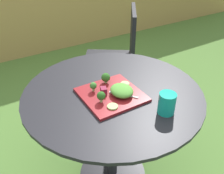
{
  "coord_description": "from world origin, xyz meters",
  "views": [
    {
      "loc": [
        -0.57,
        -0.93,
        1.44
      ],
      "look_at": [
        -0.01,
        -0.02,
        0.75
      ],
      "focal_mm": 39.54,
      "sensor_mm": 36.0,
      "label": 1
    }
  ],
  "objects_px": {
    "patio_chair": "(119,52)",
    "fork": "(121,94)",
    "salad_plate": "(111,95)",
    "drinking_glass": "(167,104)"
  },
  "relations": [
    {
      "from": "drinking_glass",
      "to": "fork",
      "type": "xyz_separation_m",
      "value": [
        -0.11,
        0.22,
        -0.03
      ]
    },
    {
      "from": "patio_chair",
      "to": "fork",
      "type": "relative_size",
      "value": 6.7
    },
    {
      "from": "salad_plate",
      "to": "drinking_glass",
      "type": "relative_size",
      "value": 2.84
    },
    {
      "from": "patio_chair",
      "to": "drinking_glass",
      "type": "distance_m",
      "value": 1.08
    },
    {
      "from": "patio_chair",
      "to": "drinking_glass",
      "type": "xyz_separation_m",
      "value": [
        -0.38,
        -0.99,
        0.23
      ]
    },
    {
      "from": "patio_chair",
      "to": "salad_plate",
      "type": "relative_size",
      "value": 3.04
    },
    {
      "from": "patio_chair",
      "to": "drinking_glass",
      "type": "relative_size",
      "value": 8.65
    },
    {
      "from": "patio_chair",
      "to": "fork",
      "type": "height_order",
      "value": "patio_chair"
    },
    {
      "from": "patio_chair",
      "to": "salad_plate",
      "type": "distance_m",
      "value": 0.93
    },
    {
      "from": "drinking_glass",
      "to": "salad_plate",
      "type": "bearing_deg",
      "value": 121.05
    }
  ]
}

